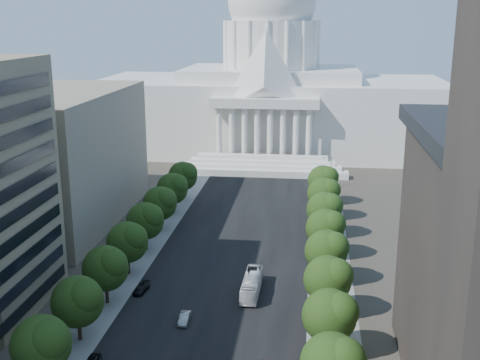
% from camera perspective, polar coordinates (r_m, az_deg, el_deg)
% --- Properties ---
extents(road_asphalt, '(30.00, 260.00, 0.01)m').
position_cam_1_polar(road_asphalt, '(127.13, -0.26, -5.97)').
color(road_asphalt, black).
rests_on(road_asphalt, ground).
extents(sidewalk_left, '(8.00, 260.00, 0.02)m').
position_cam_1_polar(sidewalk_left, '(130.71, -8.59, -5.55)').
color(sidewalk_left, gray).
rests_on(sidewalk_left, ground).
extents(sidewalk_right, '(8.00, 260.00, 0.02)m').
position_cam_1_polar(sidewalk_right, '(126.34, 8.38, -6.28)').
color(sidewalk_right, gray).
rests_on(sidewalk_right, ground).
extents(capitol, '(120.00, 56.00, 73.00)m').
position_cam_1_polar(capitol, '(214.68, 2.91, 8.19)').
color(capitol, white).
rests_on(capitol, ground).
extents(office_block_left_far, '(38.00, 52.00, 30.00)m').
position_cam_1_polar(office_block_left_far, '(145.59, -18.86, 2.10)').
color(office_block_left_far, gray).
rests_on(office_block_left_far, ground).
extents(tree_l_c, '(7.79, 7.60, 9.97)m').
position_cam_1_polar(tree_l_c, '(81.39, -18.19, -14.54)').
color(tree_l_c, '#33261C').
rests_on(tree_l_c, ground).
extents(tree_l_d, '(7.79, 7.60, 9.97)m').
position_cam_1_polar(tree_l_d, '(91.07, -15.01, -10.97)').
color(tree_l_d, '#33261C').
rests_on(tree_l_d, ground).
extents(tree_l_e, '(7.79, 7.60, 9.97)m').
position_cam_1_polar(tree_l_e, '(101.25, -12.51, -8.08)').
color(tree_l_e, '#33261C').
rests_on(tree_l_e, ground).
extents(tree_l_f, '(7.79, 7.60, 9.97)m').
position_cam_1_polar(tree_l_f, '(111.79, -10.51, -5.72)').
color(tree_l_f, '#33261C').
rests_on(tree_l_f, ground).
extents(tree_l_g, '(7.79, 7.60, 9.97)m').
position_cam_1_polar(tree_l_g, '(122.59, -8.86, -3.76)').
color(tree_l_g, '#33261C').
rests_on(tree_l_g, ground).
extents(tree_l_h, '(7.79, 7.60, 9.97)m').
position_cam_1_polar(tree_l_h, '(133.60, -7.49, -2.12)').
color(tree_l_h, '#33261C').
rests_on(tree_l_h, ground).
extents(tree_l_i, '(7.79, 7.60, 9.97)m').
position_cam_1_polar(tree_l_i, '(144.77, -6.33, -0.73)').
color(tree_l_i, '#33261C').
rests_on(tree_l_i, ground).
extents(tree_l_j, '(7.79, 7.60, 9.97)m').
position_cam_1_polar(tree_l_j, '(156.07, -5.34, 0.45)').
color(tree_l_j, '#33261C').
rests_on(tree_l_j, ground).
extents(tree_r_d, '(7.79, 7.60, 9.97)m').
position_cam_1_polar(tree_r_d, '(85.17, 8.70, -12.51)').
color(tree_r_d, '#33261C').
rests_on(tree_r_d, ground).
extents(tree_r_e, '(7.79, 7.60, 9.97)m').
position_cam_1_polar(tree_r_e, '(95.98, 8.51, -9.21)').
color(tree_r_e, '#33261C').
rests_on(tree_r_e, ground).
extents(tree_r_f, '(7.79, 7.60, 9.97)m').
position_cam_1_polar(tree_r_f, '(107.03, 8.36, -6.58)').
color(tree_r_f, '#33261C').
rests_on(tree_r_f, ground).
extents(tree_r_g, '(7.79, 7.60, 9.97)m').
position_cam_1_polar(tree_r_g, '(118.28, 8.24, -4.45)').
color(tree_r_g, '#33261C').
rests_on(tree_r_g, ground).
extents(tree_r_h, '(7.79, 7.60, 9.97)m').
position_cam_1_polar(tree_r_h, '(129.66, 8.14, -2.68)').
color(tree_r_h, '#33261C').
rests_on(tree_r_h, ground).
extents(tree_r_i, '(7.79, 7.60, 9.97)m').
position_cam_1_polar(tree_r_i, '(141.14, 8.05, -1.21)').
color(tree_r_i, '#33261C').
rests_on(tree_r_i, ground).
extents(tree_r_j, '(7.79, 7.60, 9.97)m').
position_cam_1_polar(tree_r_j, '(152.70, 7.98, 0.04)').
color(tree_r_j, '#33261C').
rests_on(tree_r_j, ground).
extents(streetlight_c, '(2.61, 0.44, 9.00)m').
position_cam_1_polar(streetlight_c, '(96.48, 9.44, -9.53)').
color(streetlight_c, gray).
rests_on(streetlight_c, ground).
extents(streetlight_d, '(2.61, 0.44, 9.00)m').
position_cam_1_polar(streetlight_d, '(119.67, 8.97, -4.56)').
color(streetlight_d, gray).
rests_on(streetlight_d, ground).
extents(streetlight_e, '(2.61, 0.44, 9.00)m').
position_cam_1_polar(streetlight_e, '(143.47, 8.66, -1.23)').
color(streetlight_e, gray).
rests_on(streetlight_e, ground).
extents(streetlight_f, '(2.61, 0.44, 9.00)m').
position_cam_1_polar(streetlight_f, '(167.61, 8.44, 1.16)').
color(streetlight_f, gray).
rests_on(streetlight_f, ground).
extents(car_silver, '(1.55, 4.22, 1.38)m').
position_cam_1_polar(car_silver, '(96.01, -5.28, -12.92)').
color(car_silver, '#97999E').
rests_on(car_silver, ground).
extents(car_dark_b, '(2.39, 4.62, 1.28)m').
position_cam_1_polar(car_dark_b, '(106.59, -9.33, -10.12)').
color(car_dark_b, black).
rests_on(car_dark_b, ground).
extents(city_bus, '(2.93, 11.76, 3.26)m').
position_cam_1_polar(city_bus, '(104.36, 1.13, -9.88)').
color(city_bus, silver).
rests_on(city_bus, ground).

